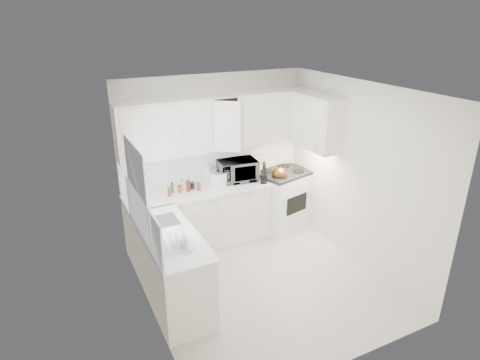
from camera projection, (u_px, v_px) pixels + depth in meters
floor at (263, 282)px, 5.59m from camera, size 3.20×3.20×0.00m
ceiling at (267, 90)px, 4.61m from camera, size 3.20×3.20×0.00m
wall_back at (215, 158)px, 6.43m from camera, size 3.00×0.00×3.00m
wall_front at (350, 259)px, 3.77m from camera, size 3.00×0.00×3.00m
wall_left at (146, 220)px, 4.48m from camera, size 0.00×3.20×3.20m
wall_right at (358, 176)px, 5.71m from camera, size 0.00×3.20×3.20m
window_blinds at (138, 187)px, 4.69m from camera, size 0.06×0.96×1.06m
lower_cabinets_back at (200, 219)px, 6.34m from camera, size 2.22×0.60×0.90m
lower_cabinets_left at (171, 269)px, 5.09m from camera, size 0.60×1.60×0.90m
countertop_back at (199, 191)px, 6.15m from camera, size 2.24×0.64×0.05m
countertop_left at (170, 235)px, 4.92m from camera, size 0.64×1.62×0.05m
backsplash_back at (215, 163)px, 6.45m from camera, size 2.98×0.02×0.55m
backsplash_left at (143, 218)px, 4.68m from camera, size 0.02×1.60×0.55m
upper_cabinets_back at (219, 149)px, 6.22m from camera, size 3.00×0.33×0.80m
upper_cabinets_right at (315, 148)px, 6.25m from camera, size 0.33×0.90×0.80m
sink at (161, 213)px, 5.15m from camera, size 0.42×0.38×0.30m
stove at (282, 192)px, 6.85m from camera, size 0.97×0.86×1.28m
tea_kettle at (279, 172)px, 6.48m from camera, size 0.31×0.28×0.25m
frying_pan at (287, 169)px, 6.94m from camera, size 0.38×0.50×0.04m
microwave at (237, 168)px, 6.42m from camera, size 0.63×0.39×0.40m
rice_cooker at (218, 178)px, 6.23m from camera, size 0.30×0.30×0.27m
paper_towel at (207, 174)px, 6.35m from camera, size 0.12×0.12×0.27m
utensil_crock at (264, 173)px, 6.31m from camera, size 0.12×0.12×0.35m
dish_rack at (172, 240)px, 4.55m from camera, size 0.43×0.33×0.22m
spice_left_0 at (167, 188)px, 6.04m from camera, size 0.06×0.06×0.13m
spice_left_1 at (174, 189)px, 5.99m from camera, size 0.06×0.06×0.13m
spice_left_2 at (177, 186)px, 6.10m from camera, size 0.06×0.06×0.13m
spice_left_3 at (183, 187)px, 6.05m from camera, size 0.06×0.06×0.13m
spice_left_4 at (186, 184)px, 6.16m from camera, size 0.06×0.06×0.13m
spice_left_5 at (193, 186)px, 6.12m from camera, size 0.06×0.06×0.13m
spice_left_6 at (196, 183)px, 6.22m from camera, size 0.06×0.06×0.13m
sauce_right_0 at (251, 170)px, 6.65m from camera, size 0.06×0.06×0.19m
sauce_right_1 at (256, 171)px, 6.62m from camera, size 0.06×0.06×0.19m
sauce_right_2 at (257, 169)px, 6.69m from camera, size 0.06×0.06×0.19m
sauce_right_3 at (262, 170)px, 6.66m from camera, size 0.06×0.06×0.19m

